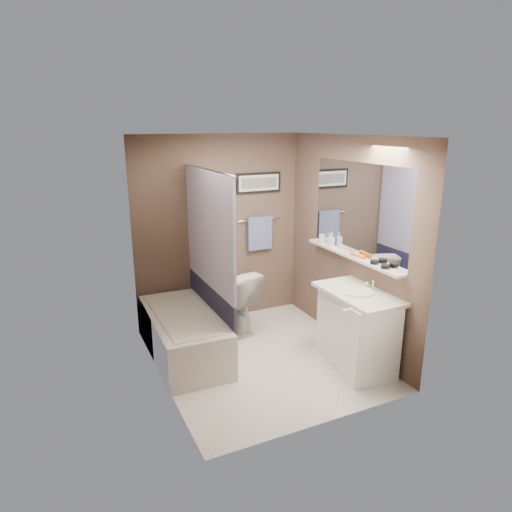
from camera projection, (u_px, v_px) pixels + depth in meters
name	position (u px, v px, depth m)	size (l,w,h in m)	color
ground	(262.00, 359.00, 5.07)	(2.50, 2.50, 0.00)	silver
ceiling	(263.00, 138.00, 4.40)	(2.20, 2.50, 0.04)	white
wall_back	(220.00, 231.00, 5.80)	(2.20, 0.04, 2.40)	brown
wall_front	(329.00, 293.00, 3.67)	(2.20, 0.04, 2.40)	brown
wall_left	(159.00, 269.00, 4.29)	(0.04, 2.50, 2.40)	brown
wall_right	(347.00, 244.00, 5.18)	(0.04, 2.50, 2.40)	brown
tile_surround	(148.00, 274.00, 4.77)	(0.02, 1.55, 2.00)	#BAA68C
curtain_rod	(207.00, 170.00, 4.76)	(0.02, 0.02, 1.55)	silver
curtain_upper	(209.00, 230.00, 4.95)	(0.03, 1.45, 1.28)	white
curtain_lower	(211.00, 301.00, 5.18)	(0.03, 1.45, 0.36)	#272749
mirror	(359.00, 209.00, 4.93)	(0.02, 1.60, 1.00)	silver
shelf	(352.00, 256.00, 5.06)	(0.12, 1.60, 0.03)	silver
towel_bar	(259.00, 220.00, 5.98)	(0.02, 0.02, 0.60)	silver
towel	(260.00, 233.00, 6.02)	(0.34, 0.05, 0.44)	#9AAAE1
art_frame	(259.00, 183.00, 5.87)	(0.62, 0.03, 0.26)	black
art_mat	(259.00, 183.00, 5.85)	(0.56, 0.00, 0.20)	white
art_image	(259.00, 183.00, 5.85)	(0.50, 0.00, 0.13)	#595959
door	(382.00, 306.00, 3.94)	(0.80, 0.02, 2.00)	silver
door_handle	(347.00, 310.00, 3.85)	(0.02, 0.02, 0.10)	silver
bathtub	(184.00, 335.00, 5.07)	(0.70, 1.50, 0.50)	silver
tub_rim	(183.00, 314.00, 5.00)	(0.56, 1.36, 0.02)	beige
toilet	(230.00, 300.00, 5.68)	(0.44, 0.78, 0.79)	silver
vanity	(356.00, 331.00, 4.83)	(0.50, 0.90, 0.80)	white
countertop	(358.00, 294.00, 4.71)	(0.54, 0.96, 0.04)	silver
sink_basin	(357.00, 291.00, 4.70)	(0.34, 0.34, 0.01)	white
faucet_spout	(373.00, 285.00, 4.77)	(0.02, 0.02, 0.10)	silver
faucet_knob	(367.00, 284.00, 4.86)	(0.05, 0.05, 0.05)	white
candle_bowl_near	(385.00, 266.00, 4.57)	(0.09, 0.09, 0.04)	black
candle_bowl_far	(374.00, 262.00, 4.72)	(0.09, 0.09, 0.04)	black
hair_brush_front	(358.00, 255.00, 4.96)	(0.04, 0.04, 0.22)	orange
pink_comb	(343.00, 251.00, 5.19)	(0.03, 0.16, 0.01)	#CD7DA2
glass_jar	(322.00, 239.00, 5.56)	(0.08, 0.08, 0.10)	silver
soap_bottle	(331.00, 239.00, 5.39)	(0.07, 0.07, 0.16)	#999999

